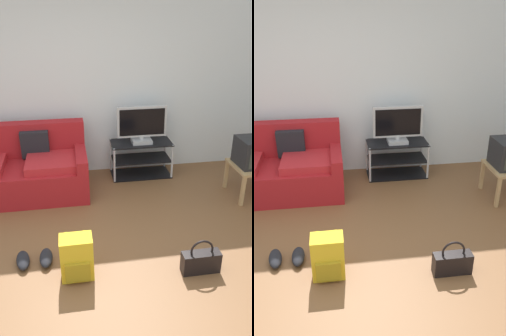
# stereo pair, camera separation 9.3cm
# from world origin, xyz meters

# --- Properties ---
(ground_plane) EXTENTS (9.00, 9.80, 0.02)m
(ground_plane) POSITION_xyz_m (0.00, 0.00, -0.01)
(ground_plane) COLOR brown
(wall_back) EXTENTS (9.00, 0.10, 2.70)m
(wall_back) POSITION_xyz_m (0.00, 2.45, 1.35)
(wall_back) COLOR silver
(wall_back) RESTS_ON ground_plane
(couch) EXTENTS (1.78, 0.87, 0.87)m
(couch) POSITION_xyz_m (-0.83, 1.87, 0.32)
(couch) COLOR maroon
(couch) RESTS_ON ground_plane
(tv_stand) EXTENTS (0.85, 0.41, 0.51)m
(tv_stand) POSITION_xyz_m (0.85, 2.13, 0.25)
(tv_stand) COLOR black
(tv_stand) RESTS_ON ground_plane
(flat_tv) EXTENTS (0.69, 0.22, 0.52)m
(flat_tv) POSITION_xyz_m (0.85, 2.11, 0.76)
(flat_tv) COLOR #B2B2B7
(flat_tv) RESTS_ON tv_stand
(backpack) EXTENTS (0.29, 0.27, 0.42)m
(backpack) POSITION_xyz_m (-0.15, 0.14, 0.21)
(backpack) COLOR gold
(backpack) RESTS_ON ground_plane
(handbag) EXTENTS (0.36, 0.12, 0.35)m
(handbag) POSITION_xyz_m (0.98, 0.01, 0.12)
(handbag) COLOR black
(handbag) RESTS_ON ground_plane
(sneakers_pair) EXTENTS (0.36, 0.30, 0.09)m
(sneakers_pair) POSITION_xyz_m (-0.56, 0.39, 0.04)
(sneakers_pair) COLOR black
(sneakers_pair) RESTS_ON ground_plane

